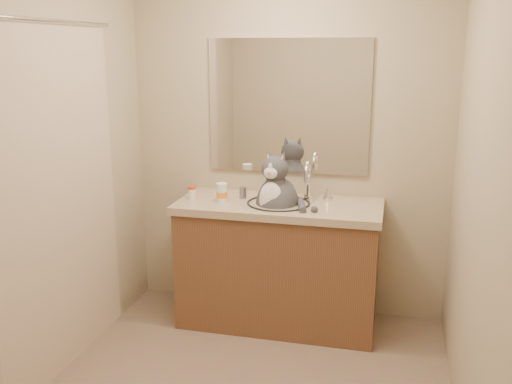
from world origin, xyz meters
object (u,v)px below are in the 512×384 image
Objects in this scene: cat at (277,200)px; pill_bottle_orange at (222,193)px; grey_canister at (243,193)px; pill_bottle_redcap at (192,192)px.

pill_bottle_orange is at bearing -161.49° from cat.
cat reaches higher than grey_canister.
cat is 4.47× the size of pill_bottle_orange.
pill_bottle_orange reaches higher than pill_bottle_redcap.
pill_bottle_orange is (-0.36, -0.04, 0.04)m from cat.
pill_bottle_orange is at bearing -132.30° from grey_canister.
pill_bottle_orange is 1.66× the size of grey_canister.
pill_bottle_orange reaches higher than grey_canister.
pill_bottle_redcap is 0.68× the size of pill_bottle_orange.
cat is 0.36m from pill_bottle_orange.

